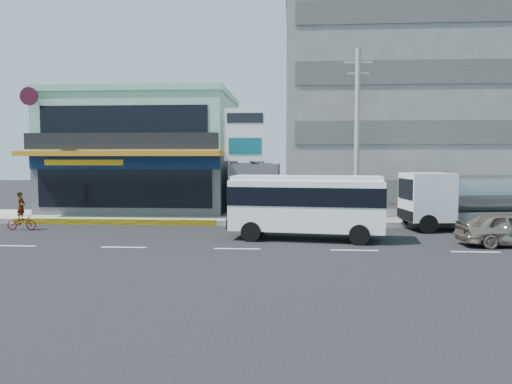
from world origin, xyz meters
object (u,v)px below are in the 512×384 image
sedan (510,229)px  tanker_truck (470,199)px  shop_building (147,156)px  utility_pole_near (357,135)px  satellite_dish (255,163)px  minibus (307,202)px  motorcycle_rider (21,218)px  billboard (245,141)px  concrete_building (401,113)px

sedan → tanker_truck: (-0.03, 4.90, 0.89)m
shop_building → utility_pole_near: (14.00, -6.55, 1.15)m
satellite_dish → minibus: (3.05, -8.29, -1.76)m
satellite_dish → motorcycle_rider: satellite_dish is taller
utility_pole_near → tanker_truck: 6.98m
satellite_dish → motorcycle_rider: 14.07m
minibus → motorcycle_rider: minibus is taller
sedan → utility_pole_near: bearing=41.5°
satellite_dish → utility_pole_near: utility_pole_near is taller
billboard → tanker_truck: 13.18m
utility_pole_near → tanker_truck: bearing=-9.0°
minibus → concrete_building: bearing=60.5°
sedan → shop_building: bearing=54.0°
shop_building → concrete_building: size_ratio=0.77×
motorcycle_rider → satellite_dish: bearing=27.5°
concrete_building → shop_building: bearing=-176.6°
satellite_dish → motorcycle_rider: bearing=-152.5°
tanker_truck → satellite_dish: bearing=159.2°
concrete_building → minibus: 15.04m
satellite_dish → motorcycle_rider: size_ratio=0.73×
concrete_building → satellite_dish: bearing=-158.2°
billboard → tanker_truck: bearing=-12.4°
shop_building → satellite_dish: size_ratio=8.27×
utility_pole_near → minibus: 6.46m
billboard → utility_pole_near: size_ratio=0.69×
billboard → minibus: (3.55, -6.49, -3.11)m
shop_building → sedan: shop_building is taller
utility_pole_near → concrete_building: bearing=62.2°
tanker_truck → utility_pole_near: bearing=171.0°
sedan → satellite_dish: bearing=47.6°
shop_building → billboard: shop_building is taller
tanker_truck → motorcycle_rider: (-24.19, -1.81, -0.98)m
utility_pole_near → motorcycle_rider: utility_pole_near is taller
shop_building → tanker_truck: size_ratio=1.54×
billboard → tanker_truck: size_ratio=0.86×
satellite_dish → shop_building: bearing=159.8°
shop_building → billboard: (7.50, -4.75, 0.93)m
utility_pole_near → motorcycle_rider: (-18.22, -2.75, -4.47)m
concrete_building → billboard: size_ratio=2.32×
concrete_building → sedan: (2.00, -13.45, -6.23)m
minibus → sedan: bearing=-7.4°
tanker_truck → motorcycle_rider: size_ratio=3.91×
utility_pole_near → motorcycle_rider: 18.96m
tanker_truck → billboard: bearing=167.6°
utility_pole_near → minibus: bearing=-122.2°
billboard → minibus: bearing=-61.3°
shop_building → minibus: (11.05, -11.23, -2.18)m
utility_pole_near → minibus: size_ratio=1.33×
billboard → motorcycle_rider: 13.27m
concrete_building → satellite_dish: size_ratio=10.67×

